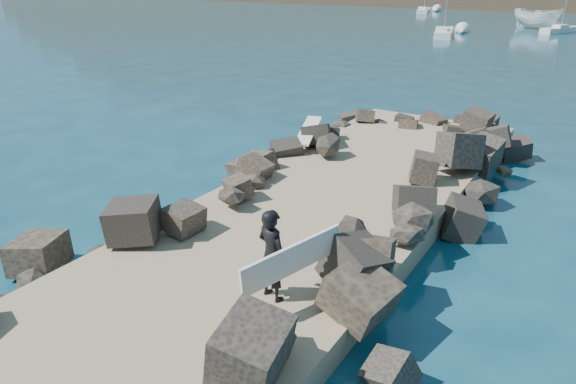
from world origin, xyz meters
name	(u,v)px	position (x,y,z in m)	size (l,w,h in m)	color
ground	(308,231)	(0.00, 0.00, 0.00)	(800.00, 800.00, 0.00)	#0F384C
jetty	(265,254)	(0.00, -2.00, 0.30)	(6.00, 26.00, 0.60)	#8C7759
riprap_left	(186,210)	(-2.90, -1.50, 0.50)	(2.60, 22.00, 1.00)	black
riprap_right	(391,273)	(2.90, -1.50, 0.50)	(2.60, 22.00, 1.00)	black
surfboard_resting	(308,134)	(-2.81, 4.73, 1.04)	(0.53, 2.13, 0.07)	white
boat_imported	(537,18)	(-3.58, 59.92, 1.26)	(2.45, 6.51, 2.51)	white
surfer_with_board	(275,255)	(1.42, -3.68, 1.53)	(1.23, 2.17, 1.84)	black
sailboat_e	(424,10)	(-24.23, 79.88, 0.35)	(3.52, 8.05, 9.40)	silver
sailboat_a	(444,32)	(-10.83, 47.16, 0.35)	(3.51, 7.82, 9.15)	silver
sailboat_b	(561,30)	(-0.49, 56.92, 0.35)	(3.82, 5.94, 7.32)	silver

